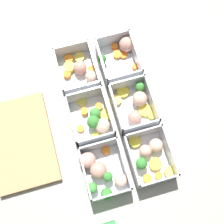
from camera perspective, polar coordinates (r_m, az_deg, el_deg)
The scene contains 8 objects.
ground_plane at distance 0.97m, azimuth 0.00°, elevation -0.43°, with size 4.00×4.00×0.00m, color gray.
container_near_left at distance 0.92m, azimuth 7.00°, elevation -8.03°, with size 0.16×0.13×0.07m.
container_near_center at distance 0.96m, azimuth 4.23°, elevation 1.31°, with size 0.16×0.13×0.07m.
container_near_right at distance 1.03m, azimuth 1.45°, elevation 10.36°, with size 0.16×0.14×0.07m.
container_far_left at distance 0.91m, azimuth -1.93°, elevation -10.82°, with size 0.16×0.14×0.07m.
container_far_center at distance 0.94m, azimuth -3.34°, elevation -1.33°, with size 0.17×0.13×0.07m.
container_far_right at distance 1.01m, azimuth -6.10°, elevation 7.29°, with size 0.16×0.12×0.07m.
cutting_board at distance 0.98m, azimuth -16.10°, elevation -5.34°, with size 0.28×0.18×0.02m.
Camera 1 is at (-0.29, 0.08, 0.92)m, focal length 50.00 mm.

